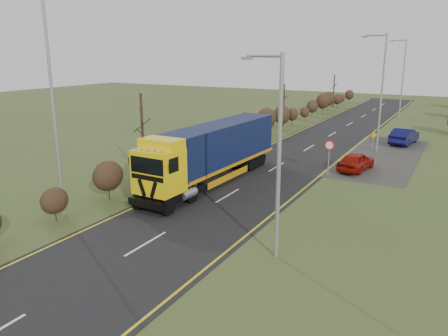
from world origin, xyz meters
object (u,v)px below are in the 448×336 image
streetlight_near (277,150)px  speed_sign (329,151)px  car_red_hatchback (356,161)px  car_blue_sedan (404,136)px  lorry (212,150)px

streetlight_near → speed_sign: 14.09m
car_red_hatchback → speed_sign: size_ratio=1.57×
car_red_hatchback → speed_sign: (-1.39, -2.59, 1.18)m
car_red_hatchback → speed_sign: speed_sign is taller
car_red_hatchback → car_blue_sedan: car_blue_sedan is taller
lorry → car_blue_sedan: lorry is taller
car_red_hatchback → streetlight_near: 16.79m
lorry → car_blue_sedan: bearing=66.1°
streetlight_near → speed_sign: (-1.50, 13.71, -2.88)m
speed_sign → streetlight_near: bearing=-83.8°
streetlight_near → speed_sign: size_ratio=3.28×
lorry → speed_sign: 8.44m
car_red_hatchback → speed_sign: 3.17m
car_blue_sedan → streetlight_near: size_ratio=0.55×
car_blue_sedan → streetlight_near: (-1.79, -28.52, 3.98)m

